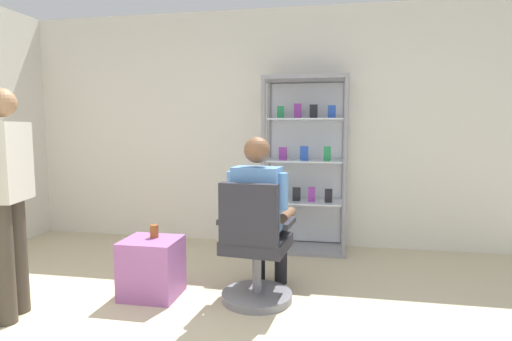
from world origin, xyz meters
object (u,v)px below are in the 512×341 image
object	(u,v)px
display_cabinet_main	(305,164)
seated_shopkeeper	(261,209)
office_chair	(255,254)
tea_glass	(154,231)
standing_customer	(7,189)
storage_crate	(152,268)

from	to	relation	value
display_cabinet_main	seated_shopkeeper	size ratio (longest dim) A/B	1.47
seated_shopkeeper	display_cabinet_main	bearing A→B (deg)	78.96
office_chair	tea_glass	xyz separation A→B (m)	(-0.84, 0.04, 0.13)
tea_glass	standing_customer	distance (m)	1.09
office_chair	tea_glass	bearing A→B (deg)	177.51
seated_shopkeeper	standing_customer	size ratio (longest dim) A/B	0.79
seated_shopkeeper	storage_crate	distance (m)	1.00
office_chair	seated_shopkeeper	size ratio (longest dim) A/B	0.74
office_chair	tea_glass	size ratio (longest dim) A/B	9.24
display_cabinet_main	tea_glass	size ratio (longest dim) A/B	18.28
standing_customer	seated_shopkeeper	bearing A→B (deg)	23.16
display_cabinet_main	storage_crate	bearing A→B (deg)	-126.31
storage_crate	tea_glass	xyz separation A→B (m)	(0.00, 0.06, 0.29)
office_chair	standing_customer	xyz separation A→B (m)	(-1.66, -0.55, 0.54)
display_cabinet_main	standing_customer	distance (m)	2.83
tea_glass	standing_customer	xyz separation A→B (m)	(-0.82, -0.59, 0.41)
display_cabinet_main	tea_glass	world-z (taller)	display_cabinet_main
tea_glass	standing_customer	bearing A→B (deg)	-144.16
office_chair	standing_customer	size ratio (longest dim) A/B	0.59
display_cabinet_main	storage_crate	size ratio (longest dim) A/B	4.05
display_cabinet_main	storage_crate	xyz separation A→B (m)	(-1.12, -1.53, -0.73)
office_chair	seated_shopkeeper	distance (m)	0.36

